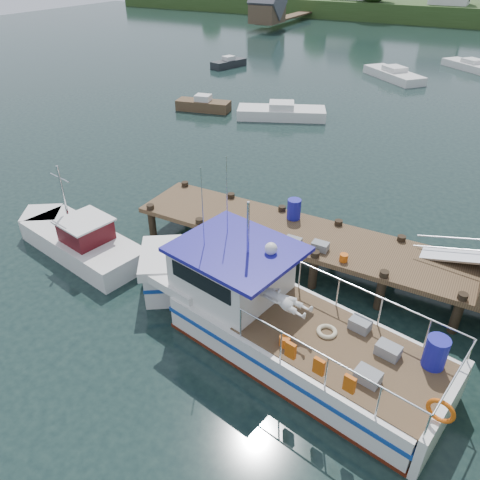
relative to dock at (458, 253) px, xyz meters
The scene contains 9 objects.
ground_plane 6.89m from the dock, behind, with size 160.00×160.00×0.00m, color black.
dock is the anchor object (origin of this frame).
lobster_boat 6.78m from the dock, 136.67° to the right, with size 11.76×5.29×5.66m.
work_boat 14.60m from the dock, 165.06° to the right, with size 7.22×3.32×3.77m.
moored_rowboat 25.74m from the dock, 142.24° to the left, with size 4.39×2.29×1.22m.
moored_far 41.56m from the dock, 94.93° to the left, with size 6.34×5.74×1.09m.
moored_a 22.13m from the dock, 129.91° to the left, with size 6.83×4.62×1.20m.
moored_d 34.82m from the dock, 106.22° to the left, with size 6.82×6.37×1.19m.
moored_e 40.20m from the dock, 131.15° to the left, with size 2.52×4.29×1.12m.
Camera 1 is at (6.41, -14.92, 10.93)m, focal length 35.00 mm.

